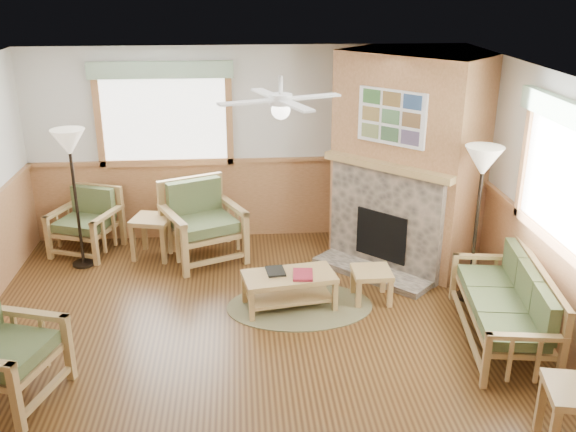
{
  "coord_description": "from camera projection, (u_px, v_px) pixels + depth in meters",
  "views": [
    {
      "loc": [
        -0.1,
        -5.7,
        3.61
      ],
      "look_at": [
        0.4,
        0.7,
        1.15
      ],
      "focal_mm": 40.0,
      "sensor_mm": 36.0,
      "label": 1
    }
  ],
  "objects": [
    {
      "name": "floor",
      "position": [
        255.0,
        346.0,
        6.61
      ],
      "size": [
        6.0,
        6.0,
        0.01
      ],
      "primitive_type": "cube",
      "color": "#4C2F15",
      "rests_on": "ground"
    },
    {
      "name": "ceiling",
      "position": [
        249.0,
        81.0,
        5.64
      ],
      "size": [
        6.0,
        6.0,
        0.01
      ],
      "primitive_type": "cube",
      "color": "white",
      "rests_on": "floor"
    },
    {
      "name": "wall_back",
      "position": [
        246.0,
        145.0,
        8.92
      ],
      "size": [
        6.0,
        0.02,
        2.7
      ],
      "primitive_type": "cube",
      "color": "silver",
      "rests_on": "floor"
    },
    {
      "name": "wall_right",
      "position": [
        555.0,
        215.0,
        6.34
      ],
      "size": [
        0.02,
        6.0,
        2.7
      ],
      "primitive_type": "cube",
      "color": "silver",
      "rests_on": "floor"
    },
    {
      "name": "wainscot",
      "position": [
        254.0,
        298.0,
        6.41
      ],
      "size": [
        6.0,
        6.0,
        1.1
      ],
      "primitive_type": null,
      "color": "#A56F43",
      "rests_on": "floor"
    },
    {
      "name": "fireplace",
      "position": [
        408.0,
        160.0,
        8.18
      ],
      "size": [
        3.11,
        3.11,
        2.7
      ],
      "primitive_type": null,
      "rotation": [
        0.0,
        0.0,
        -0.79
      ],
      "color": "#A56F43",
      "rests_on": "floor"
    },
    {
      "name": "window_back",
      "position": [
        160.0,
        59.0,
        8.38
      ],
      "size": [
        1.9,
        0.16,
        1.5
      ],
      "primitive_type": null,
      "color": "white",
      "rests_on": "wall_back"
    },
    {
      "name": "ceiling_fan",
      "position": [
        281.0,
        80.0,
        5.96
      ],
      "size": [
        1.59,
        1.59,
        0.36
      ],
      "primitive_type": null,
      "rotation": [
        0.0,
        0.0,
        0.35
      ],
      "color": "white",
      "rests_on": "ceiling"
    },
    {
      "name": "sofa",
      "position": [
        502.0,
        304.0,
        6.58
      ],
      "size": [
        1.88,
        0.99,
        0.82
      ],
      "primitive_type": null,
      "rotation": [
        0.0,
        0.0,
        -1.72
      ],
      "color": "#A8864E",
      "rests_on": "floor"
    },
    {
      "name": "armchair_back_left",
      "position": [
        85.0,
        222.0,
        8.66
      ],
      "size": [
        0.99,
        0.99,
        0.86
      ],
      "primitive_type": null,
      "rotation": [
        0.0,
        0.0,
        -0.36
      ],
      "color": "#A8864E",
      "rests_on": "floor"
    },
    {
      "name": "armchair_back_right",
      "position": [
        203.0,
        222.0,
        8.43
      ],
      "size": [
        1.21,
        1.21,
        1.03
      ],
      "primitive_type": null,
      "rotation": [
        0.0,
        0.0,
        0.42
      ],
      "color": "#A8864E",
      "rests_on": "floor"
    },
    {
      "name": "armchair_left",
      "position": [
        1.0,
        351.0,
        5.63
      ],
      "size": [
        1.08,
        1.08,
        0.97
      ],
      "primitive_type": null,
      "rotation": [
        0.0,
        0.0,
        1.26
      ],
      "color": "#A8864E",
      "rests_on": "floor"
    },
    {
      "name": "coffee_table",
      "position": [
        289.0,
        291.0,
        7.29
      ],
      "size": [
        1.1,
        0.68,
        0.41
      ],
      "primitive_type": null,
      "rotation": [
        0.0,
        0.0,
        0.17
      ],
      "color": "#A8864E",
      "rests_on": "floor"
    },
    {
      "name": "end_table_chairs",
      "position": [
        154.0,
        237.0,
        8.57
      ],
      "size": [
        0.6,
        0.59,
        0.56
      ],
      "primitive_type": null,
      "rotation": [
        0.0,
        0.0,
        -0.25
      ],
      "color": "#A8864E",
      "rests_on": "floor"
    },
    {
      "name": "end_table_sofa",
      "position": [
        576.0,
        420.0,
        5.06
      ],
      "size": [
        0.62,
        0.61,
        0.59
      ],
      "primitive_type": null,
      "rotation": [
        0.0,
        0.0,
        -0.22
      ],
      "color": "#A8864E",
      "rests_on": "floor"
    },
    {
      "name": "footstool",
      "position": [
        371.0,
        285.0,
        7.46
      ],
      "size": [
        0.44,
        0.44,
        0.38
      ],
      "primitive_type": null,
      "rotation": [
        0.0,
        0.0,
        0.0
      ],
      "color": "#A8864E",
      "rests_on": "floor"
    },
    {
      "name": "braided_rug",
      "position": [
        300.0,
        306.0,
        7.37
      ],
      "size": [
        2.11,
        2.11,
        0.01
      ],
      "primitive_type": "cylinder",
      "rotation": [
        0.0,
        0.0,
        -0.31
      ],
      "color": "brown",
      "rests_on": "floor"
    },
    {
      "name": "floor_lamp_left",
      "position": [
        76.0,
        199.0,
        8.1
      ],
      "size": [
        0.51,
        0.51,
        1.82
      ],
      "primitive_type": null,
      "rotation": [
        0.0,
        0.0,
        0.25
      ],
      "color": "black",
      "rests_on": "floor"
    },
    {
      "name": "floor_lamp_right",
      "position": [
        476.0,
        225.0,
        7.25
      ],
      "size": [
        0.53,
        0.53,
        1.85
      ],
      "primitive_type": null,
      "rotation": [
        0.0,
        0.0,
        -0.32
      ],
      "color": "black",
      "rests_on": "floor"
    },
    {
      "name": "book_red",
      "position": [
        303.0,
        274.0,
        7.17
      ],
      "size": [
        0.25,
        0.32,
        0.03
      ],
      "primitive_type": "cube",
      "rotation": [
        0.0,
        0.0,
        -0.1
      ],
      "color": "maroon",
      "rests_on": "coffee_table"
    },
    {
      "name": "book_dark",
      "position": [
        276.0,
        270.0,
        7.26
      ],
      "size": [
        0.23,
        0.29,
        0.03
      ],
      "primitive_type": "cube",
      "rotation": [
        0.0,
        0.0,
        0.11
      ],
      "color": "black",
      "rests_on": "coffee_table"
    }
  ]
}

